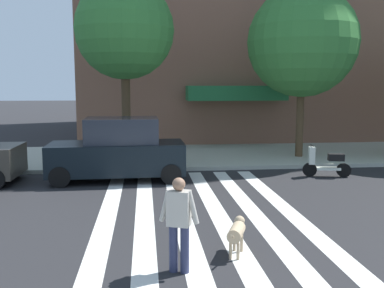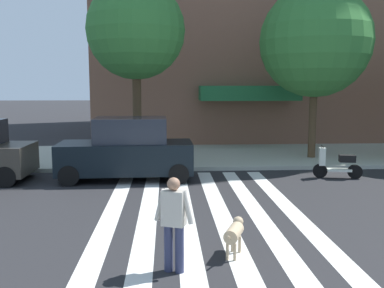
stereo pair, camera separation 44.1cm
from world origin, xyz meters
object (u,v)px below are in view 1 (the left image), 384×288
object	(u,v)px
parked_car_behind_first	(118,151)
street_tree_nearest	(125,30)
pedestrian_dog_walker	(179,219)
dog_on_leash	(237,231)
street_tree_middle	(302,42)
parked_scooter	(327,163)

from	to	relation	value
parked_car_behind_first	street_tree_nearest	bearing A→B (deg)	86.54
pedestrian_dog_walker	dog_on_leash	bearing A→B (deg)	30.53
parked_car_behind_first	street_tree_middle	world-z (taller)	street_tree_middle
parked_scooter	dog_on_leash	distance (m)	7.94
street_tree_nearest	street_tree_middle	distance (m)	7.20
pedestrian_dog_walker	dog_on_leash	size ratio (longest dim) A/B	1.70
parked_car_behind_first	street_tree_nearest	size ratio (longest dim) A/B	0.64
parked_scooter	dog_on_leash	size ratio (longest dim) A/B	1.69
street_tree_middle	street_tree_nearest	bearing A→B (deg)	-176.25
parked_car_behind_first	dog_on_leash	bearing A→B (deg)	-69.21
street_tree_nearest	dog_on_leash	world-z (taller)	street_tree_nearest
parked_car_behind_first	street_tree_nearest	xyz separation A→B (m)	(0.17, 2.76, 4.23)
parked_scooter	street_tree_middle	size ratio (longest dim) A/B	0.23
street_tree_middle	pedestrian_dog_walker	world-z (taller)	street_tree_middle
parked_scooter	street_tree_middle	world-z (taller)	street_tree_middle
parked_car_behind_first	dog_on_leash	xyz separation A→B (m)	(2.57, -6.76, -0.54)
parked_car_behind_first	street_tree_middle	xyz separation A→B (m)	(7.35, 3.23, 3.90)
parked_car_behind_first	street_tree_nearest	distance (m)	5.05
parked_car_behind_first	parked_scooter	bearing A→B (deg)	-1.92
dog_on_leash	pedestrian_dog_walker	bearing A→B (deg)	-149.47
dog_on_leash	parked_scooter	bearing A→B (deg)	55.21
street_tree_middle	pedestrian_dog_walker	distance (m)	12.82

